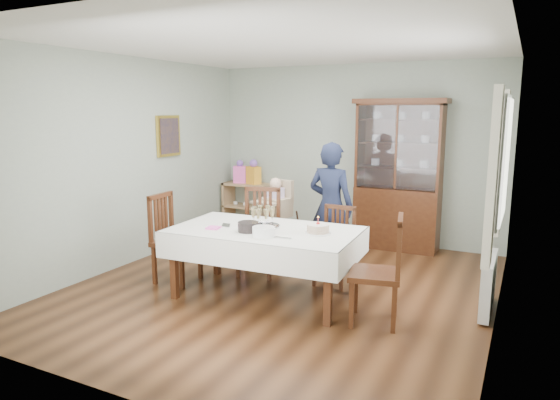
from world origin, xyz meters
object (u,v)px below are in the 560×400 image
Objects in this scene: gift_bag_orange at (254,173)px; woman at (331,207)px; chair_end_left at (176,256)px; chair_end_right at (377,292)px; birthday_cake at (318,229)px; champagne_tray at (263,221)px; dining_table at (265,263)px; chair_far_right at (334,261)px; sideboard at (250,207)px; gift_bag_pink at (240,173)px; high_chair at (276,227)px; chair_far_left at (259,249)px; china_cabinet at (398,173)px.

woman is at bearing -35.73° from gift_bag_orange.
chair_end_right reaches higher than chair_end_left.
champagne_tray is at bearing 179.67° from birthday_cake.
dining_table is 2.27× the size of chair_far_right.
sideboard is 0.86× the size of chair_end_left.
gift_bag_pink reaches higher than chair_end_left.
gift_bag_pink is at bearing 152.02° from high_chair.
china_cabinet is at bearing 44.60° from chair_far_left.
chair_far_right is at bearing -150.64° from chair_end_right.
dining_table is at bearing -68.73° from chair_far_left.
chair_far_right is 0.87× the size of chair_end_left.
chair_end_right is 0.87m from birthday_cake.
high_chair is 1.77m from birthday_cake.
high_chair is at bearing -4.87° from woman.
chair_far_right is at bearing 47.85° from champagne_tray.
chair_far_left is 1.02× the size of chair_end_left.
champagne_tray reaches higher than chair_far_right.
high_chair is 1.69m from gift_bag_orange.
high_chair reaches higher than chair_end_left.
gift_bag_pink is (-1.80, 2.50, 0.14)m from champagne_tray.
chair_end_right is 1.45m from champagne_tray.
birthday_cake is at bearing 7.01° from dining_table.
champagne_tray is at bearing 77.41° from woman.
gift_bag_pink is (-3.14, 2.70, 0.66)m from chair_end_right.
dining_table is 7.65× the size of birthday_cake.
chair_far_right is 3.38× the size of birthday_cake.
chair_far_right is 1.27m from high_chair.
chair_end_right reaches higher than sideboard.
china_cabinet is at bearing -40.33° from chair_end_left.
dining_table is 1.26× the size of woman.
chair_far_left is 2.91× the size of champagne_tray.
chair_end_right is 0.64× the size of woman.
gift_bag_orange is (-1.54, 2.50, 0.15)m from champagne_tray.
gift_bag_pink reaches higher than chair_end_right.
champagne_tray is at bearing -54.21° from gift_bag_pink.
champagne_tray is at bearing -110.52° from chair_end_right.
woman is (1.47, 1.25, 0.51)m from chair_end_left.
chair_far_left reaches higher than champagne_tray.
chair_far_right is 1.87m from chair_end_left.
gift_bag_orange is at bearing -12.17° from sideboard.
chair_far_left is at bearing -64.55° from high_chair.
champagne_tray is (0.50, -1.28, 0.39)m from high_chair.
china_cabinet is at bearing 85.03° from birthday_cake.
chair_end_right reaches higher than birthday_cake.
dining_table is at bearing -172.99° from birthday_cake.
chair_far_left is 0.74m from high_chair.
gift_bag_orange reaches higher than gift_bag_pink.
chair_end_right is 4.20m from gift_bag_pink.
birthday_cake is at bearing -94.97° from china_cabinet.
chair_far_left is at bearing -126.07° from chair_end_right.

